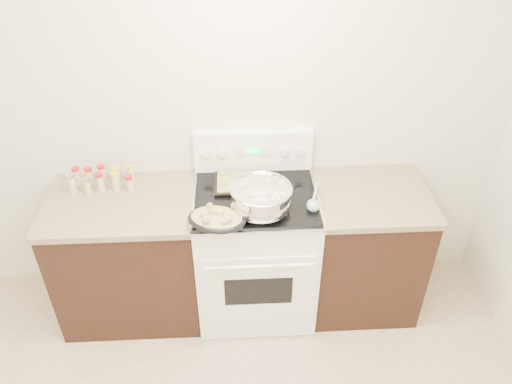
{
  "coord_description": "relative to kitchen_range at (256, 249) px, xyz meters",
  "views": [
    {
      "loc": [
        0.22,
        -1.04,
        2.75
      ],
      "look_at": [
        0.35,
        1.37,
        1.0
      ],
      "focal_mm": 35.0,
      "sensor_mm": 36.0,
      "label": 1
    }
  ],
  "objects": [
    {
      "name": "room_shell",
      "position": [
        -0.35,
        -1.42,
        1.21
      ],
      "size": [
        4.1,
        3.6,
        2.75
      ],
      "color": "beige",
      "rests_on": "ground"
    },
    {
      "name": "blue_ladle",
      "position": [
        0.33,
        -0.16,
        0.49
      ],
      "size": [
        0.11,
        0.27,
        0.1
      ],
      "color": "#87C2CA",
      "rests_on": "kitchen_range"
    },
    {
      "name": "counter_right",
      "position": [
        0.73,
        0.01,
        -0.03
      ],
      "size": [
        0.73,
        0.67,
        0.92
      ],
      "color": "black",
      "rests_on": "ground"
    },
    {
      "name": "roasting_pan",
      "position": [
        -0.23,
        -0.29,
        0.5
      ],
      "size": [
        0.39,
        0.32,
        0.11
      ],
      "color": "black",
      "rests_on": "kitchen_range"
    },
    {
      "name": "spice_jars",
      "position": [
        -0.96,
        0.16,
        0.49
      ],
      "size": [
        0.4,
        0.15,
        0.13
      ],
      "color": "#BFB28C",
      "rests_on": "counter_left"
    },
    {
      "name": "baking_sheet",
      "position": [
        -0.06,
        0.11,
        0.47
      ],
      "size": [
        0.38,
        0.26,
        0.06
      ],
      "color": "black",
      "rests_on": "kitchen_range"
    },
    {
      "name": "mixing_bowl",
      "position": [
        0.02,
        -0.16,
        0.54
      ],
      "size": [
        0.37,
        0.37,
        0.21
      ],
      "color": "silver",
      "rests_on": "kitchen_range"
    },
    {
      "name": "counter_left",
      "position": [
        -0.83,
        0.01,
        -0.03
      ],
      "size": [
        0.93,
        0.67,
        0.92
      ],
      "color": "black",
      "rests_on": "ground"
    },
    {
      "name": "wooden_spoon",
      "position": [
        -0.1,
        -0.11,
        0.46
      ],
      "size": [
        0.12,
        0.26,
        0.04
      ],
      "color": "tan",
      "rests_on": "kitchen_range"
    },
    {
      "name": "kitchen_range",
      "position": [
        0.0,
        0.0,
        0.0
      ],
      "size": [
        0.78,
        0.73,
        1.22
      ],
      "color": "white",
      "rests_on": "ground"
    }
  ]
}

